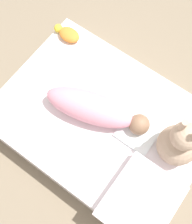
# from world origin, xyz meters

# --- Properties ---
(ground_plane) EXTENTS (12.00, 12.00, 0.00)m
(ground_plane) POSITION_xyz_m (0.00, 0.00, 0.00)
(ground_plane) COLOR #7A6B56
(bed_mattress) EXTENTS (1.19, 0.87, 0.17)m
(bed_mattress) POSITION_xyz_m (0.00, 0.00, 0.09)
(bed_mattress) COLOR white
(bed_mattress) RESTS_ON ground_plane
(burp_cloth) EXTENTS (0.21, 0.18, 0.02)m
(burp_cloth) POSITION_xyz_m (-0.21, -0.04, 0.18)
(burp_cloth) COLOR white
(burp_cloth) RESTS_ON bed_mattress
(swaddled_baby) EXTENTS (0.61, 0.31, 0.16)m
(swaddled_baby) POSITION_xyz_m (0.05, 0.00, 0.25)
(swaddled_baby) COLOR pink
(swaddled_baby) RESTS_ON bed_mattress
(pillow) EXTENTS (0.32, 0.39, 0.08)m
(pillow) POSITION_xyz_m (-0.43, 0.26, 0.21)
(pillow) COLOR white
(pillow) RESTS_ON bed_mattress
(bunny_plush) EXTENTS (0.21, 0.21, 0.39)m
(bunny_plush) POSITION_xyz_m (-0.42, -0.07, 0.32)
(bunny_plush) COLOR tan
(bunny_plush) RESTS_ON bed_mattress
(turtle_plush) EXTENTS (0.19, 0.10, 0.06)m
(turtle_plush) POSITION_xyz_m (0.50, -0.32, 0.20)
(turtle_plush) COLOR orange
(turtle_plush) RESTS_ON bed_mattress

